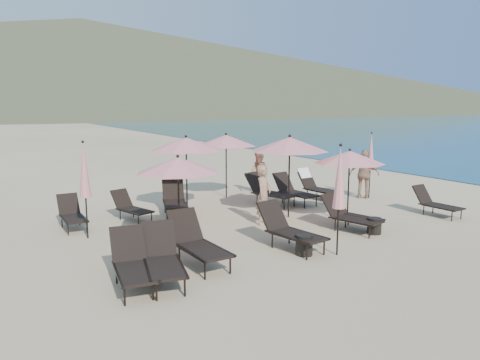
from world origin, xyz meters
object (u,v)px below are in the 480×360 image
umbrella_open_1 (290,144)px  lounger_2 (289,229)px  lounger_5 (436,202)px  umbrella_closed_0 (339,178)px  lounger_3 (351,213)px  lounger_4 (349,215)px  umbrella_open_3 (186,144)px  side_table_0 (304,245)px  beachgoer_c (364,174)px  lounger_9 (269,190)px  umbrella_open_2 (350,157)px  beachgoer_a (264,195)px  beachgoer_b (259,173)px  lounger_0 (163,257)px  umbrella_open_4 (226,140)px  lounger_12 (133,263)px  umbrella_open_0 (178,165)px  umbrella_closed_1 (371,152)px  lounger_10 (294,190)px  umbrella_closed_2 (84,171)px  lounger_6 (72,214)px  lounger_7 (131,207)px  lounger_1 (197,242)px  side_table_1 (374,226)px  lounger_11 (315,185)px  lounger_8 (174,199)px

umbrella_open_1 → lounger_2: bearing=-126.3°
lounger_5 → umbrella_closed_0: bearing=-168.8°
lounger_3 → lounger_4: (-0.24, -0.15, 0.01)m
umbrella_open_3 → side_table_0: bearing=-84.7°
lounger_4 → beachgoer_c: 4.69m
lounger_9 → umbrella_open_2: umbrella_open_2 is taller
beachgoer_a → beachgoer_b: beachgoer_a is taller
lounger_0 → umbrella_open_4: 8.40m
lounger_12 → umbrella_closed_0: bearing=2.0°
umbrella_open_1 → side_table_0: size_ratio=5.30×
umbrella_open_0 → beachgoer_c: size_ratio=1.25×
umbrella_open_3 → umbrella_closed_1: bearing=-11.9°
lounger_10 → umbrella_closed_2: bearing=-180.0°
lounger_10 → lounger_0: bearing=-151.3°
lounger_4 → side_table_0: (-2.30, -0.99, -0.21)m
lounger_12 → umbrella_closed_2: (0.00, 3.69, 1.28)m
lounger_2 → lounger_5: size_ratio=1.22×
lounger_6 → umbrella_closed_2: 1.82m
lounger_10 → umbrella_closed_1: 3.25m
beachgoer_a → lounger_5: bearing=-54.9°
lounger_7 → lounger_1: bearing=-106.6°
lounger_7 → lounger_2: bearing=-79.7°
lounger_9 → side_table_1: lounger_9 is taller
lounger_1 → lounger_11: bearing=29.8°
lounger_9 → side_table_1: bearing=-103.2°
lounger_10 → lounger_7: bearing=167.9°
lounger_7 → side_table_0: size_ratio=3.30×
lounger_9 → side_table_0: size_ratio=4.10×
lounger_6 → lounger_9: lounger_9 is taller
umbrella_closed_2 → side_table_0: umbrella_closed_2 is taller
umbrella_open_2 → beachgoer_c: 3.88m
umbrella_open_1 → lounger_12: bearing=-153.4°
lounger_4 → lounger_11: lounger_11 is taller
lounger_0 → lounger_3: 5.97m
umbrella_open_4 → umbrella_open_1: bearing=-87.6°
lounger_0 → lounger_9: 7.36m
lounger_10 → side_table_1: 4.15m
beachgoer_b → lounger_1: bearing=-60.3°
umbrella_closed_1 → lounger_8: bearing=170.0°
lounger_1 → lounger_4: 4.66m
lounger_4 → umbrella_open_4: (-0.62, 5.68, 1.64)m
umbrella_open_2 → beachgoer_b: (0.11, 4.84, -1.09)m
umbrella_open_1 → umbrella_closed_2: 5.83m
lounger_11 → beachgoer_a: bearing=-157.4°
lounger_3 → beachgoer_b: bearing=70.9°
lounger_4 → side_table_0: lounger_4 is taller
umbrella_closed_0 → lounger_10: bearing=63.1°
lounger_6 → umbrella_open_3: umbrella_open_3 is taller
lounger_1 → lounger_2: (2.35, -0.11, -0.01)m
lounger_4 → lounger_7: size_ratio=1.12×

